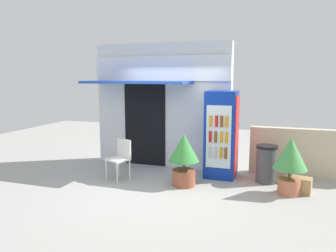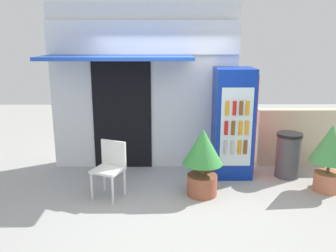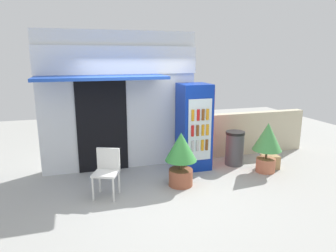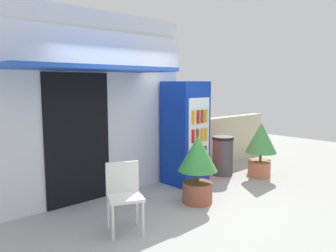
% 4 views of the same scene
% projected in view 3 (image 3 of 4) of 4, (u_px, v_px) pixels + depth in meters
% --- Properties ---
extents(ground, '(16.00, 16.00, 0.00)m').
position_uv_depth(ground, '(154.00, 192.00, 5.77)').
color(ground, '#A3A39E').
extents(storefront_building, '(3.48, 1.28, 3.08)m').
position_uv_depth(storefront_building, '(118.00, 99.00, 6.74)').
color(storefront_building, silver).
rests_on(storefront_building, ground).
extents(drink_cooler, '(0.69, 0.74, 1.95)m').
position_uv_depth(drink_cooler, '(194.00, 127.00, 6.85)').
color(drink_cooler, '#0C2D9E').
rests_on(drink_cooler, ground).
extents(plastic_chair, '(0.56, 0.55, 0.89)m').
position_uv_depth(plastic_chair, '(107.00, 169.00, 5.53)').
color(plastic_chair, silver).
rests_on(plastic_chair, ground).
extents(potted_plant_near_shop, '(0.63, 0.63, 1.09)m').
position_uv_depth(potted_plant_near_shop, '(181.00, 155.00, 5.93)').
color(potted_plant_near_shop, '#995138').
rests_on(potted_plant_near_shop, ground).
extents(potted_plant_curbside, '(0.64, 0.64, 1.12)m').
position_uv_depth(potted_plant_curbside, '(267.00, 142.00, 6.63)').
color(potted_plant_curbside, '#BC6B4C').
rests_on(potted_plant_curbside, ground).
extents(trash_bin, '(0.45, 0.45, 0.81)m').
position_uv_depth(trash_bin, '(235.00, 148.00, 7.15)').
color(trash_bin, '#47474C').
rests_on(trash_bin, ground).
extents(stone_boundary_wall, '(2.77, 0.23, 1.10)m').
position_uv_depth(stone_boundary_wall, '(255.00, 132.00, 8.04)').
color(stone_boundary_wall, beige).
rests_on(stone_boundary_wall, ground).
extents(cardboard_box, '(0.42, 0.36, 0.31)m').
position_uv_depth(cardboard_box, '(270.00, 162.00, 6.98)').
color(cardboard_box, tan).
rests_on(cardboard_box, ground).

